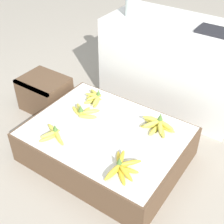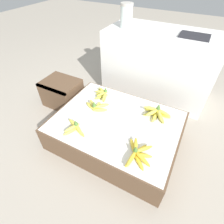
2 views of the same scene
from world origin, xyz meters
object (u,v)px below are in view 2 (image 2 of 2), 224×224
at_px(banana_bunch_middle_left, 96,106).
at_px(banana_bunch_front_midleft, 137,153).
at_px(banana_bunch_back_midleft, 157,113).
at_px(wooden_crate, 62,93).
at_px(banana_bunch_back_left, 103,94).
at_px(banana_bunch_front_left, 75,127).
at_px(glass_jar, 126,16).
at_px(foam_tray_white, 158,30).

bearing_deg(banana_bunch_middle_left, banana_bunch_front_midleft, -29.40).
bearing_deg(banana_bunch_middle_left, banana_bunch_back_midleft, 18.19).
distance_m(wooden_crate, banana_bunch_front_midleft, 1.12).
xyz_separation_m(banana_bunch_middle_left, banana_bunch_back_left, (-0.04, 0.18, -0.00)).
relative_size(banana_bunch_front_left, glass_jar, 0.98).
height_order(banana_bunch_back_left, glass_jar, glass_jar).
distance_m(banana_bunch_front_midleft, banana_bunch_back_left, 0.71).
bearing_deg(banana_bunch_back_left, glass_jar, 95.18).
bearing_deg(banana_bunch_front_left, glass_jar, 94.50).
bearing_deg(banana_bunch_back_midleft, banana_bunch_back_left, 177.59).
relative_size(wooden_crate, banana_bunch_front_left, 1.74).
bearing_deg(banana_bunch_back_midleft, wooden_crate, -179.03).
xyz_separation_m(banana_bunch_front_left, banana_bunch_middle_left, (0.01, 0.29, 0.00)).
xyz_separation_m(banana_bunch_back_left, banana_bunch_back_midleft, (0.54, -0.02, 0.00)).
relative_size(banana_bunch_back_left, banana_bunch_back_midleft, 0.74).
distance_m(banana_bunch_front_midleft, banana_bunch_back_midleft, 0.44).
bearing_deg(banana_bunch_middle_left, banana_bunch_back_left, 103.09).
bearing_deg(banana_bunch_front_left, foam_tray_white, 78.02).
relative_size(banana_bunch_middle_left, foam_tray_white, 0.85).
bearing_deg(banana_bunch_back_left, banana_bunch_front_midleft, -40.68).
bearing_deg(banana_bunch_front_left, banana_bunch_back_left, 93.64).
xyz_separation_m(banana_bunch_back_midleft, glass_jar, (-0.59, 0.61, 0.54)).
distance_m(banana_bunch_front_left, banana_bunch_front_midleft, 0.51).
bearing_deg(glass_jar, wooden_crate, -124.53).
xyz_separation_m(wooden_crate, glass_jar, (0.43, 0.63, 0.67)).
relative_size(banana_bunch_back_midleft, foam_tray_white, 0.91).
bearing_deg(foam_tray_white, glass_jar, -172.44).
height_order(banana_bunch_front_midleft, banana_bunch_middle_left, banana_bunch_middle_left).
distance_m(glass_jar, foam_tray_white, 0.34).
relative_size(banana_bunch_middle_left, banana_bunch_back_midleft, 0.94).
relative_size(wooden_crate, glass_jar, 1.71).
height_order(banana_bunch_front_left, banana_bunch_back_left, same).
bearing_deg(banana_bunch_middle_left, wooden_crate, 164.76).
xyz_separation_m(wooden_crate, banana_bunch_middle_left, (0.53, -0.14, 0.13)).
height_order(banana_bunch_front_midleft, foam_tray_white, foam_tray_white).
bearing_deg(banana_bunch_middle_left, foam_tray_white, 74.82).
height_order(banana_bunch_front_midleft, banana_bunch_back_left, same).
distance_m(wooden_crate, banana_bunch_front_left, 0.69).
bearing_deg(banana_bunch_back_left, wooden_crate, -175.33).
bearing_deg(banana_bunch_front_midleft, banana_bunch_middle_left, 150.60).
height_order(banana_bunch_middle_left, banana_bunch_back_midleft, same).
bearing_deg(glass_jar, banana_bunch_back_left, -84.82).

